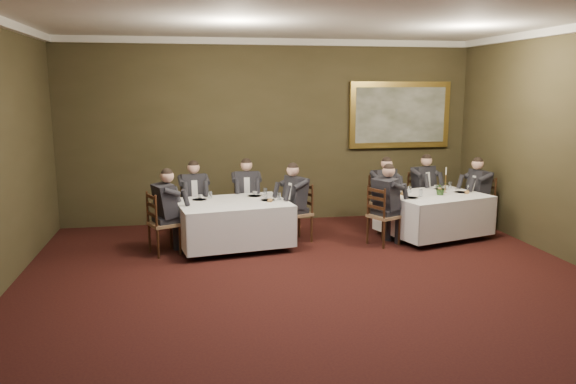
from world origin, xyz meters
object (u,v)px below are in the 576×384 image
object	(u,v)px
chair_main_backleft	(382,214)
diner_sec_backleft	(194,208)
diner_main_backright	(422,198)
diner_main_endleft	(384,215)
diner_main_endright	(479,203)
table_main	(433,212)
chair_main_endleft	(383,228)
diner_sec_endright	(297,212)
chair_sec_endleft	(164,236)
diner_sec_backright	(247,204)
diner_main_backleft	(383,202)
diner_sec_endleft	(164,222)
centerpiece	(441,188)
candlestick	(445,183)
chair_sec_endright	(297,225)
chair_sec_backright	(247,216)
painting	(400,115)
chair_main_backright	(421,209)
chair_main_endright	(479,215)
table_second	(233,221)
chair_sec_backleft	(194,220)

from	to	relation	value
chair_main_backleft	diner_sec_backleft	xyz separation A→B (m)	(-3.45, 0.09, 0.23)
diner_main_backright	diner_main_endleft	distance (m)	1.75
diner_main_backright	diner_main_endright	bearing A→B (deg)	123.55
table_main	chair_main_endleft	distance (m)	1.09
diner_sec_endright	chair_sec_endleft	bearing A→B (deg)	77.28
diner_main_backright	diner_main_endleft	bearing A→B (deg)	27.87
diner_sec_backright	diner_main_endright	bearing A→B (deg)	172.91
diner_main_backleft	table_main	bearing A→B (deg)	122.08
diner_sec_endright	diner_sec_endleft	distance (m)	2.23
diner_main_backleft	centerpiece	distance (m)	1.14
diner_main_backright	diner_sec_backright	bearing A→B (deg)	-17.79
candlestick	chair_sec_endright	bearing A→B (deg)	179.21
chair_sec_endright	centerpiece	xyz separation A→B (m)	(2.49, -0.23, 0.60)
centerpiece	diner_sec_backright	bearing A→B (deg)	162.74
chair_sec_backright	painting	world-z (taller)	painting
diner_sec_backleft	painting	size ratio (longest dim) A/B	0.65
chair_main_backright	candlestick	xyz separation A→B (m)	(0.07, -0.83, 0.65)
chair_main_endright	chair_sec_endright	distance (m)	3.44
chair_main_endright	diner_main_backright	bearing A→B (deg)	45.62
chair_main_backleft	chair_main_endright	bearing A→B (deg)	154.43
diner_sec_endright	table_second	bearing A→B (deg)	77.21
diner_main_endleft	chair_sec_endright	xyz separation A→B (m)	(-1.38, 0.46, -0.23)
chair_sec_endleft	diner_sec_endleft	distance (m)	0.23
diner_main_backright	diner_main_endleft	xyz separation A→B (m)	(-1.22, -1.25, 0.00)
chair_sec_backright	diner_sec_endleft	size ratio (longest dim) A/B	0.74
chair_main_endleft	centerpiece	world-z (taller)	centerpiece
chair_main_endright	chair_sec_endright	world-z (taller)	same
chair_main_endleft	chair_sec_endright	bearing A→B (deg)	-134.59
chair_main_endleft	diner_sec_backleft	distance (m)	3.29
chair_sec_backleft	diner_sec_backright	world-z (taller)	diner_sec_backright
chair_sec_endleft	chair_main_backleft	bearing A→B (deg)	79.93
candlestick	diner_main_endleft	bearing A→B (deg)	-161.60
diner_main_endleft	chair_sec_backleft	bearing A→B (deg)	-135.36
diner_main_backright	diner_main_endleft	size ratio (longest dim) A/B	1.00
table_main	chair_main_backright	bearing A→B (deg)	78.60
table_second	diner_main_endleft	world-z (taller)	diner_main_endleft
chair_main_backright	diner_sec_endleft	distance (m)	4.95
chair_main_endleft	candlestick	xyz separation A→B (m)	(1.29, 0.43, 0.65)
chair_main_backright	painting	xyz separation A→B (m)	(-0.19, 0.78, 1.77)
diner_sec_backleft	chair_sec_endright	xyz separation A→B (m)	(1.72, -0.63, -0.23)
chair_sec_backright	diner_sec_endleft	distance (m)	1.85
diner_main_endright	diner_sec_backright	world-z (taller)	same
chair_sec_backright	chair_sec_endright	world-z (taller)	same
diner_main_endleft	centerpiece	world-z (taller)	diner_main_endleft
chair_main_backleft	diner_sec_endleft	bearing A→B (deg)	0.94
diner_main_backleft	diner_main_backright	bearing A→B (deg)	-175.81
table_main	painting	distance (m)	2.37
diner_main_endright	chair_sec_backleft	size ratio (longest dim) A/B	1.35
diner_sec_endleft	diner_sec_backright	bearing A→B (deg)	105.64
candlestick	chair_main_endright	bearing A→B (deg)	12.18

